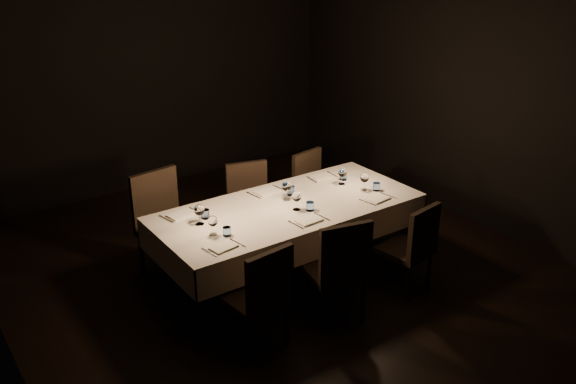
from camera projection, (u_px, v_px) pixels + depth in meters
room at (288, 130)px, 5.39m from camera, size 5.01×6.01×3.01m
dining_table at (288, 213)px, 5.71m from camera, size 2.52×1.12×0.76m
chair_near_left at (261, 293)px, 4.76m from camera, size 0.49×0.49×0.92m
place_setting_near_left at (219, 231)px, 5.04m from camera, size 0.33×0.40×0.17m
chair_near_center at (339, 266)px, 5.10m from camera, size 0.56×0.56×0.97m
place_setting_near_center at (303, 206)px, 5.50m from camera, size 0.34×0.41×0.19m
chair_near_right at (413, 244)px, 5.56m from camera, size 0.48×0.48×0.88m
place_setting_near_right at (371, 186)px, 5.93m from camera, size 0.34×0.40×0.18m
chair_far_left at (164, 220)px, 5.84m from camera, size 0.56×0.56×1.04m
place_setting_far_left at (195, 212)px, 5.36m from camera, size 0.36×0.41×0.19m
chair_far_center at (250, 202)px, 6.38m from camera, size 0.54×0.54×0.92m
place_setting_far_center at (282, 189)px, 5.85m from camera, size 0.37×0.42×0.20m
chair_far_right at (313, 187)px, 6.78m from camera, size 0.50×0.50×0.90m
place_setting_far_right at (336, 175)px, 6.22m from camera, size 0.32×0.40×0.18m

